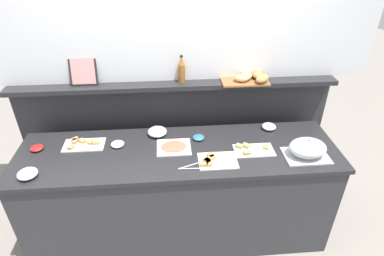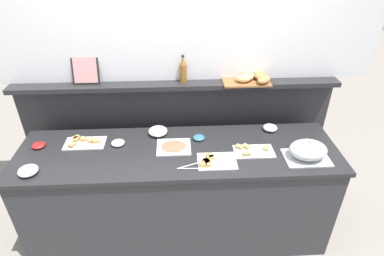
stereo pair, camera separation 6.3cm
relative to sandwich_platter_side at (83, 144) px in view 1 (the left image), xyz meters
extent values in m
plane|color=gray|center=(0.77, 0.46, -0.95)|extent=(12.00, 12.00, 0.00)
cube|color=#2D2D33|center=(0.77, -0.14, -0.50)|extent=(2.52, 0.67, 0.90)
cube|color=#232326|center=(0.77, -0.14, -0.03)|extent=(2.56, 0.71, 0.03)
cube|color=#2D2D33|center=(0.77, 0.40, -0.31)|extent=(2.82, 0.08, 1.28)
cube|color=#232326|center=(0.77, 0.35, 0.35)|extent=(2.82, 0.22, 0.04)
cube|color=white|center=(0.77, 0.42, 1.01)|extent=(3.42, 0.08, 1.28)
cube|color=white|center=(0.01, -0.01, -0.01)|extent=(0.33, 0.18, 0.01)
cube|color=tan|center=(-0.01, 0.03, 0.00)|extent=(0.07, 0.07, 0.01)
cube|color=#D1664C|center=(-0.01, 0.03, 0.01)|extent=(0.07, 0.07, 0.01)
cube|color=tan|center=(-0.01, 0.03, 0.02)|extent=(0.07, 0.07, 0.01)
cube|color=tan|center=(-0.07, 0.05, 0.00)|extent=(0.07, 0.07, 0.01)
cube|color=#D1664C|center=(-0.07, 0.05, 0.01)|extent=(0.07, 0.07, 0.01)
cube|color=tan|center=(-0.07, 0.05, 0.02)|extent=(0.07, 0.07, 0.01)
cube|color=tan|center=(0.06, 0.01, 0.00)|extent=(0.06, 0.07, 0.01)
cube|color=#D1664C|center=(0.06, 0.01, 0.01)|extent=(0.06, 0.07, 0.01)
cube|color=tan|center=(0.06, 0.01, 0.02)|extent=(0.06, 0.07, 0.01)
cube|color=tan|center=(-0.07, 0.03, 0.00)|extent=(0.05, 0.06, 0.01)
cube|color=#D1664C|center=(-0.07, 0.03, 0.01)|extent=(0.05, 0.06, 0.01)
cube|color=tan|center=(-0.07, 0.03, 0.02)|extent=(0.05, 0.06, 0.01)
cube|color=tan|center=(0.11, -0.01, 0.00)|extent=(0.06, 0.05, 0.01)
cube|color=#D1664C|center=(0.11, -0.01, 0.01)|extent=(0.06, 0.05, 0.01)
cube|color=tan|center=(0.11, -0.01, 0.02)|extent=(0.06, 0.05, 0.01)
cube|color=tan|center=(-0.08, -0.05, 0.00)|extent=(0.06, 0.07, 0.01)
cube|color=#D1664C|center=(-0.08, -0.05, 0.01)|extent=(0.06, 0.07, 0.01)
cube|color=tan|center=(-0.08, -0.05, 0.02)|extent=(0.06, 0.07, 0.01)
cube|color=white|center=(1.36, -0.19, -0.01)|extent=(0.31, 0.18, 0.01)
cube|color=tan|center=(1.25, -0.15, 0.00)|extent=(0.07, 0.07, 0.01)
cube|color=#66994C|center=(1.25, -0.15, 0.01)|extent=(0.07, 0.07, 0.01)
cube|color=tan|center=(1.25, -0.15, 0.02)|extent=(0.07, 0.07, 0.01)
cube|color=tan|center=(1.31, -0.15, 0.00)|extent=(0.07, 0.07, 0.01)
cube|color=#66994C|center=(1.31, -0.15, 0.01)|extent=(0.07, 0.07, 0.01)
cube|color=tan|center=(1.31, -0.15, 0.02)|extent=(0.07, 0.07, 0.01)
cube|color=tan|center=(1.47, -0.18, 0.00)|extent=(0.06, 0.07, 0.01)
cube|color=#66994C|center=(1.47, -0.18, 0.01)|extent=(0.06, 0.07, 0.01)
cube|color=tan|center=(1.47, -0.18, 0.02)|extent=(0.06, 0.07, 0.01)
cube|color=tan|center=(1.30, -0.24, 0.00)|extent=(0.06, 0.05, 0.01)
cube|color=#66994C|center=(1.30, -0.24, 0.01)|extent=(0.06, 0.05, 0.01)
cube|color=tan|center=(1.30, -0.24, 0.02)|extent=(0.06, 0.05, 0.01)
cube|color=white|center=(1.06, -0.30, -0.01)|extent=(0.29, 0.21, 0.01)
cube|color=#B7844C|center=(0.95, -0.36, 0.00)|extent=(0.06, 0.04, 0.01)
cube|color=#E5C666|center=(0.95, -0.36, 0.01)|extent=(0.06, 0.04, 0.01)
cube|color=#B7844C|center=(0.95, -0.36, 0.02)|extent=(0.06, 0.04, 0.01)
cube|color=#B7844C|center=(0.98, -0.35, 0.00)|extent=(0.05, 0.06, 0.01)
cube|color=#E5C666|center=(0.98, -0.35, 0.01)|extent=(0.05, 0.06, 0.01)
cube|color=#B7844C|center=(0.98, -0.35, 0.02)|extent=(0.05, 0.06, 0.01)
cube|color=#B7844C|center=(1.01, -0.26, 0.00)|extent=(0.06, 0.07, 0.01)
cube|color=#E5C666|center=(1.01, -0.26, 0.01)|extent=(0.06, 0.07, 0.01)
cube|color=#B7844C|center=(1.01, -0.26, 0.02)|extent=(0.06, 0.07, 0.01)
cube|color=#B7844C|center=(0.98, -0.32, 0.00)|extent=(0.07, 0.07, 0.01)
cube|color=#E5C666|center=(0.98, -0.32, 0.01)|extent=(0.07, 0.07, 0.01)
cube|color=#B7844C|center=(0.98, -0.32, 0.02)|extent=(0.07, 0.07, 0.01)
cube|color=#B7844C|center=(0.98, -0.31, 0.00)|extent=(0.07, 0.07, 0.01)
cube|color=#E5C666|center=(0.98, -0.31, 0.01)|extent=(0.07, 0.07, 0.01)
cube|color=#B7844C|center=(0.98, -0.31, 0.02)|extent=(0.07, 0.07, 0.01)
cube|color=#B7844C|center=(1.01, -0.28, 0.00)|extent=(0.07, 0.05, 0.01)
cube|color=#E5C666|center=(1.01, -0.28, 0.01)|extent=(0.07, 0.05, 0.01)
cube|color=#B7844C|center=(1.01, -0.28, 0.02)|extent=(0.07, 0.05, 0.01)
cube|color=white|center=(0.73, -0.10, -0.01)|extent=(0.27, 0.23, 0.01)
ellipsoid|color=#D1664C|center=(0.73, -0.10, 0.00)|extent=(0.20, 0.16, 0.01)
cube|color=#B7BABF|center=(1.75, -0.30, -0.01)|extent=(0.34, 0.24, 0.01)
ellipsoid|color=silver|center=(1.75, -0.30, 0.07)|extent=(0.29, 0.23, 0.14)
sphere|color=#B7BABF|center=(1.75, -0.30, 0.15)|extent=(0.02, 0.02, 0.02)
ellipsoid|color=silver|center=(0.60, 0.10, 0.02)|extent=(0.16, 0.16, 0.07)
ellipsoid|color=#BF4C3F|center=(0.60, 0.10, 0.01)|extent=(0.13, 0.13, 0.04)
ellipsoid|color=silver|center=(-0.31, -0.37, 0.02)|extent=(0.14, 0.14, 0.06)
ellipsoid|color=#BF4C3F|center=(-0.31, -0.37, 0.01)|extent=(0.11, 0.11, 0.03)
ellipsoid|color=silver|center=(1.57, 0.12, 0.01)|extent=(0.12, 0.12, 0.05)
ellipsoid|color=#BF4C3F|center=(1.57, 0.12, 0.00)|extent=(0.10, 0.10, 0.03)
ellipsoid|color=teal|center=(0.94, 0.01, 0.01)|extent=(0.10, 0.10, 0.03)
ellipsoid|color=red|center=(-0.35, -0.03, 0.01)|extent=(0.11, 0.11, 0.04)
ellipsoid|color=silver|center=(0.28, -0.04, 0.01)|extent=(0.11, 0.11, 0.04)
cylinder|color=#B7BABF|center=(0.84, -0.34, -0.01)|extent=(0.17, 0.07, 0.01)
cylinder|color=#B7BABF|center=(0.85, -0.38, -0.01)|extent=(0.18, 0.02, 0.01)
sphere|color=#B7BABF|center=(0.76, -0.37, -0.01)|extent=(0.01, 0.01, 0.01)
cylinder|color=#8E5B23|center=(0.83, 0.34, 0.45)|extent=(0.06, 0.06, 0.16)
cone|color=#8E5B23|center=(0.83, 0.34, 0.56)|extent=(0.05, 0.05, 0.06)
cylinder|color=black|center=(0.83, 0.34, 0.59)|extent=(0.02, 0.02, 0.02)
cube|color=brown|center=(1.37, 0.32, 0.37)|extent=(0.40, 0.26, 0.02)
ellipsoid|color=tan|center=(1.36, 0.30, 0.41)|extent=(0.15, 0.12, 0.06)
ellipsoid|color=tan|center=(1.33, 0.27, 0.41)|extent=(0.13, 0.10, 0.06)
ellipsoid|color=#AD7A47|center=(1.50, 0.24, 0.41)|extent=(0.17, 0.17, 0.06)
ellipsoid|color=#B7844C|center=(1.38, 0.33, 0.41)|extent=(0.09, 0.15, 0.06)
ellipsoid|color=tan|center=(1.39, 0.37, 0.41)|extent=(0.14, 0.17, 0.06)
ellipsoid|color=#AD7A47|center=(1.48, 0.33, 0.41)|extent=(0.12, 0.15, 0.07)
ellipsoid|color=#AD7A47|center=(1.47, 0.40, 0.41)|extent=(0.14, 0.17, 0.06)
cube|color=black|center=(0.01, 0.36, 0.48)|extent=(0.22, 0.07, 0.24)
cube|color=#CC8C8C|center=(0.01, 0.35, 0.49)|extent=(0.19, 0.06, 0.21)
camera|label=1|loc=(0.71, -2.20, 1.50)|focal=30.05mm
camera|label=2|loc=(0.77, -2.21, 1.50)|focal=30.05mm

